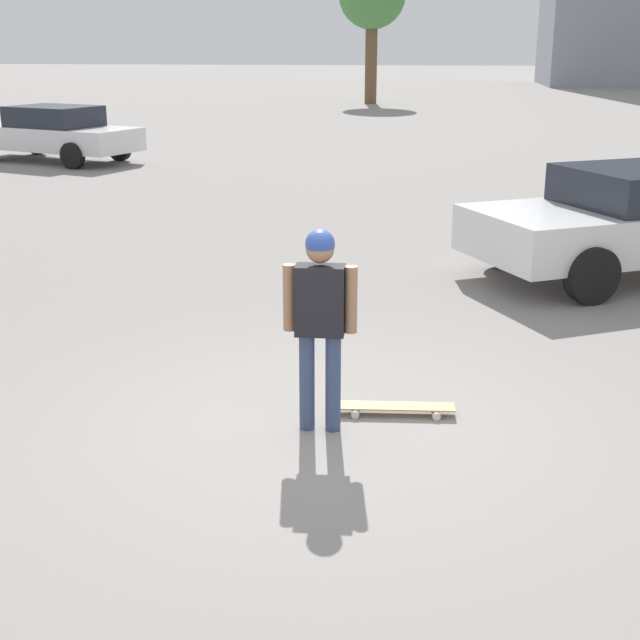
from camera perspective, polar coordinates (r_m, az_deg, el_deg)
ground_plane at (r=7.30m, az=0.00°, el=-6.98°), size 220.00×220.00×0.00m
person at (r=6.94m, az=0.00°, el=0.71°), size 0.58×0.23×1.65m
skateboard at (r=7.57m, az=4.85°, el=-5.57°), size 1.01×0.30×0.08m
car_parked_near at (r=12.59m, az=19.77°, el=6.11°), size 4.87×3.78×1.44m
car_parked_far at (r=24.51m, az=-16.72°, el=11.41°), size 5.01×3.29×1.41m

